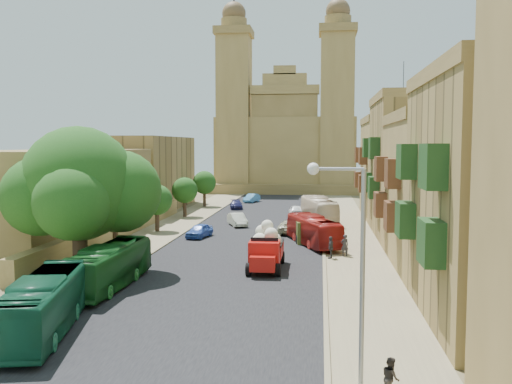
% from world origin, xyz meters
% --- Properties ---
extents(ground, '(260.00, 260.00, 0.00)m').
position_xyz_m(ground, '(0.00, 0.00, 0.00)').
color(ground, brown).
extents(road_surface, '(14.00, 140.00, 0.01)m').
position_xyz_m(road_surface, '(0.00, 30.00, 0.01)').
color(road_surface, black).
rests_on(road_surface, ground).
extents(sidewalk_east, '(5.00, 140.00, 0.01)m').
position_xyz_m(sidewalk_east, '(9.50, 30.00, 0.01)').
color(sidewalk_east, '#7E7253').
rests_on(sidewalk_east, ground).
extents(sidewalk_west, '(5.00, 140.00, 0.01)m').
position_xyz_m(sidewalk_west, '(-9.50, 30.00, 0.01)').
color(sidewalk_west, '#7E7253').
rests_on(sidewalk_west, ground).
extents(kerb_east, '(0.25, 140.00, 0.12)m').
position_xyz_m(kerb_east, '(7.00, 30.00, 0.06)').
color(kerb_east, '#7E7253').
rests_on(kerb_east, ground).
extents(kerb_west, '(0.25, 140.00, 0.12)m').
position_xyz_m(kerb_west, '(-7.00, 30.00, 0.06)').
color(kerb_west, '#7E7253').
rests_on(kerb_west, ground).
extents(townhouse_a, '(9.00, 14.00, 16.40)m').
position_xyz_m(townhouse_a, '(15.95, -3.00, 6.41)').
color(townhouse_a, olive).
rests_on(townhouse_a, ground).
extents(townhouse_b, '(9.00, 14.00, 14.90)m').
position_xyz_m(townhouse_b, '(15.95, 11.00, 5.66)').
color(townhouse_b, olive).
rests_on(townhouse_b, ground).
extents(townhouse_c, '(9.00, 14.00, 17.40)m').
position_xyz_m(townhouse_c, '(15.95, 25.00, 6.91)').
color(townhouse_c, olive).
rests_on(townhouse_c, ground).
extents(townhouse_d, '(9.00, 14.00, 15.90)m').
position_xyz_m(townhouse_d, '(15.95, 39.00, 6.16)').
color(townhouse_d, olive).
rests_on(townhouse_d, ground).
extents(west_wall, '(1.00, 40.00, 1.80)m').
position_xyz_m(west_wall, '(-12.50, 20.00, 0.90)').
color(west_wall, olive).
rests_on(west_wall, ground).
extents(west_building_low, '(10.00, 28.00, 8.40)m').
position_xyz_m(west_building_low, '(-18.00, 18.00, 4.20)').
color(west_building_low, brown).
rests_on(west_building_low, ground).
extents(west_building_mid, '(10.00, 22.00, 10.00)m').
position_xyz_m(west_building_mid, '(-18.00, 44.00, 5.00)').
color(west_building_mid, olive).
rests_on(west_building_mid, ground).
extents(church, '(28.00, 22.50, 36.30)m').
position_xyz_m(church, '(-0.00, 78.61, 9.52)').
color(church, olive).
rests_on(church, ground).
extents(ficus_tree, '(10.14, 9.33, 10.14)m').
position_xyz_m(ficus_tree, '(-9.41, 4.01, 6.00)').
color(ficus_tree, '#3B2A1D').
rests_on(ficus_tree, ground).
extents(street_tree_a, '(3.27, 3.27, 5.02)m').
position_xyz_m(street_tree_a, '(-10.00, 12.00, 3.36)').
color(street_tree_a, '#3B2A1D').
rests_on(street_tree_a, ground).
extents(street_tree_b, '(3.15, 3.15, 4.84)m').
position_xyz_m(street_tree_b, '(-10.00, 24.00, 3.24)').
color(street_tree_b, '#3B2A1D').
rests_on(street_tree_b, ground).
extents(street_tree_c, '(3.19, 3.19, 4.90)m').
position_xyz_m(street_tree_c, '(-10.00, 36.00, 3.28)').
color(street_tree_c, '#3B2A1D').
rests_on(street_tree_c, ground).
extents(street_tree_d, '(3.36, 3.36, 5.16)m').
position_xyz_m(street_tree_d, '(-10.00, 48.00, 3.45)').
color(street_tree_d, '#3B2A1D').
rests_on(street_tree_d, ground).
extents(streetlamp, '(2.11, 0.44, 8.22)m').
position_xyz_m(streetlamp, '(7.72, -12.00, 5.20)').
color(streetlamp, gray).
rests_on(streetlamp, ground).
extents(red_truck, '(2.38, 5.93, 3.44)m').
position_xyz_m(red_truck, '(2.85, 7.38, 1.51)').
color(red_truck, red).
rests_on(red_truck, ground).
extents(olive_pickup, '(2.76, 5.04, 1.98)m').
position_xyz_m(olive_pickup, '(5.37, 20.00, 0.97)').
color(olive_pickup, '#4F5C22').
rests_on(olive_pickup, ground).
extents(bus_green_south, '(4.34, 10.16, 2.76)m').
position_xyz_m(bus_green_south, '(-6.21, -7.63, 1.38)').
color(bus_green_south, '#135537').
rests_on(bus_green_south, ground).
extents(bus_green_north, '(2.46, 9.83, 2.73)m').
position_xyz_m(bus_green_north, '(-6.34, 1.00, 1.36)').
color(bus_green_north, '#175A1E').
rests_on(bus_green_north, ground).
extents(bus_red_east, '(5.23, 9.53, 2.60)m').
position_xyz_m(bus_red_east, '(6.07, 17.65, 1.30)').
color(bus_red_east, '#A31D18').
rests_on(bus_red_east, ground).
extents(bus_cream_east, '(4.52, 10.67, 2.89)m').
position_xyz_m(bus_cream_east, '(6.50, 33.07, 1.45)').
color(bus_cream_east, beige).
rests_on(bus_cream_east, ground).
extents(car_blue_a, '(2.31, 4.13, 1.33)m').
position_xyz_m(car_blue_a, '(-4.86, 20.62, 0.66)').
color(car_blue_a, '#345CB9').
rests_on(car_blue_a, ground).
extents(car_white_a, '(2.93, 4.47, 1.39)m').
position_xyz_m(car_white_a, '(-2.39, 28.84, 0.70)').
color(car_white_a, beige).
rests_on(car_white_a, ground).
extents(car_cream, '(2.27, 4.80, 1.33)m').
position_xyz_m(car_cream, '(3.63, 24.23, 0.66)').
color(car_cream, '#BAB695').
rests_on(car_cream, ground).
extents(car_dkblue, '(2.41, 4.38, 1.20)m').
position_xyz_m(car_dkblue, '(-5.00, 45.48, 0.60)').
color(car_dkblue, '#161844').
rests_on(car_dkblue, ground).
extents(car_white_b, '(2.09, 4.13, 1.35)m').
position_xyz_m(car_white_b, '(3.59, 38.59, 0.67)').
color(car_white_b, white).
rests_on(car_white_b, ground).
extents(car_blue_b, '(2.40, 4.18, 1.30)m').
position_xyz_m(car_blue_b, '(-3.97, 54.92, 0.65)').
color(car_blue_b, '#428EC9').
rests_on(car_blue_b, ground).
extents(pedestrian_a, '(0.75, 0.63, 1.76)m').
position_xyz_m(pedestrian_a, '(8.62, 12.81, 0.88)').
color(pedestrian_a, '#2D2A2F').
rests_on(pedestrian_a, ground).
extents(pedestrian_b, '(0.70, 0.82, 1.47)m').
position_xyz_m(pedestrian_b, '(9.17, -12.85, 0.74)').
color(pedestrian_b, '#2D2724').
rests_on(pedestrian_b, ground).
extents(pedestrian_c, '(0.64, 1.10, 1.77)m').
position_xyz_m(pedestrian_c, '(7.50, 11.74, 0.88)').
color(pedestrian_c, '#3C3C3E').
rests_on(pedestrian_c, ground).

